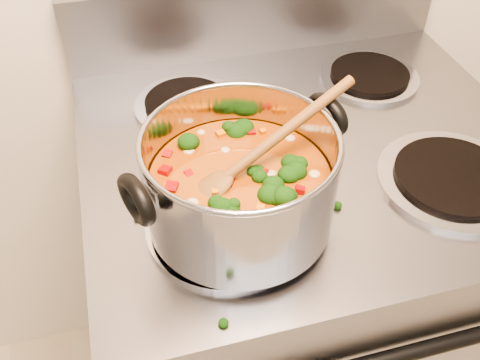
# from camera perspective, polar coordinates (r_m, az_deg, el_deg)

# --- Properties ---
(electric_range) EXTENTS (0.79, 0.71, 1.08)m
(electric_range) POSITION_cam_1_polar(r_m,az_deg,el_deg) (1.28, 5.50, -11.72)
(electric_range) COLOR gray
(electric_range) RESTS_ON ground
(stockpot) EXTENTS (0.33, 0.27, 0.16)m
(stockpot) POSITION_cam_1_polar(r_m,az_deg,el_deg) (0.74, 0.00, -0.36)
(stockpot) COLOR #9C9BA3
(stockpot) RESTS_ON electric_range
(wooden_spoon) EXTENTS (0.26, 0.11, 0.12)m
(wooden_spoon) POSITION_cam_1_polar(r_m,az_deg,el_deg) (0.72, 0.93, 2.21)
(wooden_spoon) COLOR brown
(wooden_spoon) RESTS_ON stockpot
(cooktop_crumbs) EXTENTS (0.38, 0.29, 0.01)m
(cooktop_crumbs) POSITION_cam_1_polar(r_m,az_deg,el_deg) (0.81, -6.41, -3.30)
(cooktop_crumbs) COLOR black
(cooktop_crumbs) RESTS_ON electric_range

